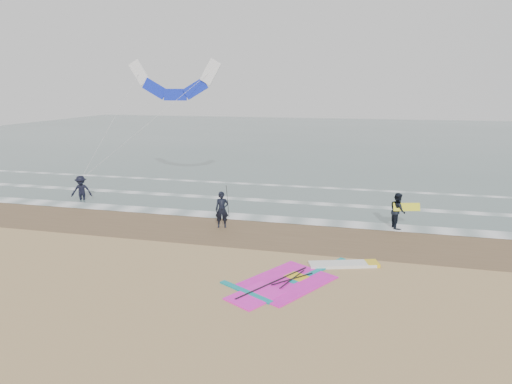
% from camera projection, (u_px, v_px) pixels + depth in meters
% --- Properties ---
extents(ground, '(120.00, 120.00, 0.00)m').
position_uv_depth(ground, '(230.00, 283.00, 16.29)').
color(ground, tan).
rests_on(ground, ground).
extents(sea_water, '(120.00, 80.00, 0.02)m').
position_uv_depth(sea_water, '(336.00, 138.00, 61.64)').
color(sea_water, '#47605E').
rests_on(sea_water, ground).
extents(wet_sand_band, '(120.00, 5.00, 0.01)m').
position_uv_depth(wet_sand_band, '(267.00, 232.00, 21.96)').
color(wet_sand_band, brown).
rests_on(wet_sand_band, ground).
extents(foam_waterline, '(120.00, 9.15, 0.02)m').
position_uv_depth(foam_waterline, '(284.00, 208.00, 26.15)').
color(foam_waterline, white).
rests_on(foam_waterline, ground).
extents(windsurf_rig, '(5.58, 5.29, 0.13)m').
position_uv_depth(windsurf_rig, '(303.00, 277.00, 16.69)').
color(windsurf_rig, white).
rests_on(windsurf_rig, ground).
extents(person_standing, '(0.76, 0.61, 1.82)m').
position_uv_depth(person_standing, '(222.00, 210.00, 22.54)').
color(person_standing, black).
rests_on(person_standing, ground).
extents(person_walking, '(0.88, 1.02, 1.79)m').
position_uv_depth(person_walking, '(398.00, 211.00, 22.39)').
color(person_walking, black).
rests_on(person_walking, ground).
extents(person_wading, '(1.40, 1.10, 1.90)m').
position_uv_depth(person_wading, '(81.00, 185.00, 27.87)').
color(person_wading, black).
rests_on(person_wading, ground).
extents(held_pole, '(0.17, 0.86, 1.82)m').
position_uv_depth(held_pole, '(228.00, 202.00, 22.37)').
color(held_pole, black).
rests_on(held_pole, ground).
extents(carried_kiteboard, '(1.30, 0.51, 0.39)m').
position_uv_depth(carried_kiteboard, '(407.00, 207.00, 22.15)').
color(carried_kiteboard, yellow).
rests_on(carried_kiteboard, ground).
extents(surf_kite, '(7.75, 4.40, 7.31)m').
position_uv_depth(surf_kite, '(174.00, 84.00, 29.41)').
color(surf_kite, white).
rests_on(surf_kite, ground).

